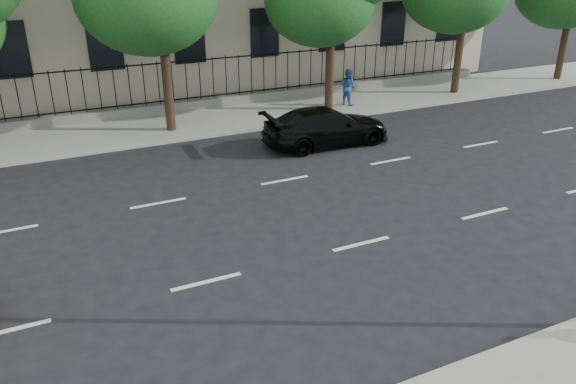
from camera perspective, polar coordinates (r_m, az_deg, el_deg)
name	(u,v)px	position (r m, az deg, el deg)	size (l,w,h in m)	color
ground	(424,297)	(12.39, 13.69, -10.28)	(120.00, 120.00, 0.00)	black
far_sidewalk	(214,120)	(23.77, -7.52, 7.30)	(60.00, 4.00, 0.15)	gray
lane_markings	(318,208)	(15.79, 3.12, -1.65)	(49.60, 4.62, 0.01)	silver
iron_fence	(201,97)	(25.19, -8.83, 9.53)	(30.00, 0.50, 2.20)	slate
black_sedan	(326,126)	(20.66, 3.93, 6.66)	(1.93, 4.75, 1.38)	black
pedestrian_far	(348,87)	(25.52, 6.10, 10.57)	(0.78, 0.61, 1.60)	#2D5795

